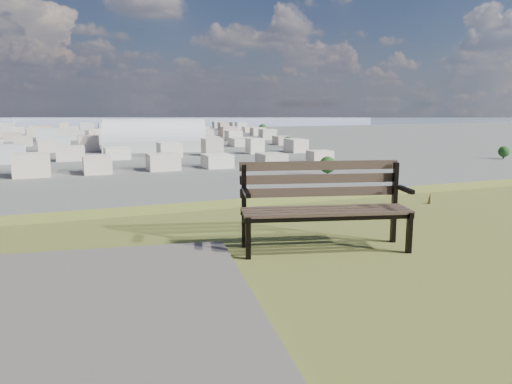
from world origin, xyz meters
name	(u,v)px	position (x,y,z in m)	size (l,w,h in m)	color
park_bench	(324,200)	(-0.34, 1.68, 25.52)	(1.84, 0.98, 0.92)	#423526
gravel_patch	(82,326)	(-2.85, 0.52, 25.03)	(2.51, 3.59, 0.07)	#58544C
grass_tufts	(486,310)	(-0.22, -0.44, 25.12)	(12.00, 7.38, 0.28)	brown
arena	(155,141)	(48.24, 285.89, 5.64)	(60.36, 35.01, 23.93)	silver
city_blocks	(64,136)	(0.00, 394.44, 3.50)	(395.00, 361.00, 7.00)	beige
city_trees	(17,142)	(-26.39, 319.00, 4.83)	(406.52, 387.20, 9.98)	#35251A
bay_water	(60,120)	(0.00, 900.00, 0.00)	(2400.00, 700.00, 0.12)	#8F9FB7
far_hills	(33,105)	(-60.92, 1402.93, 25.47)	(2050.00, 340.00, 60.00)	#858FA5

